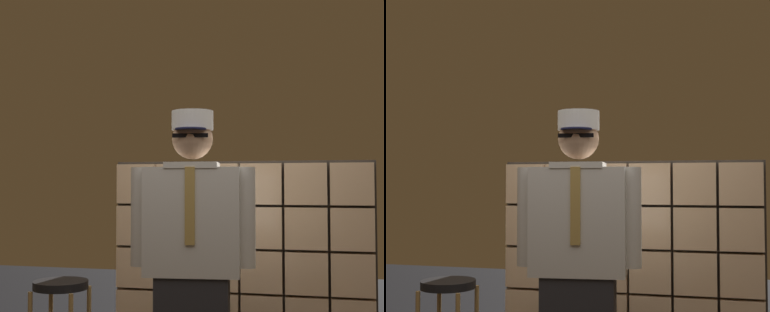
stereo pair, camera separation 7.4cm
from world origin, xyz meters
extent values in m
cube|color=#E0B78C|center=(-0.79, 1.32, 0.47)|extent=(0.30, 0.08, 0.30)
cube|color=#E0B78C|center=(-0.48, 1.32, 0.47)|extent=(0.30, 0.08, 0.30)
cube|color=#E0B78C|center=(-0.79, 1.32, 0.78)|extent=(0.30, 0.08, 0.30)
cube|color=#E0B78C|center=(-0.48, 1.32, 0.78)|extent=(0.30, 0.08, 0.30)
cube|color=#E0B78C|center=(-0.16, 1.32, 0.78)|extent=(0.30, 0.08, 0.30)
cube|color=#E0B78C|center=(0.16, 1.32, 0.78)|extent=(0.30, 0.08, 0.30)
cube|color=#E0B78C|center=(0.48, 1.32, 0.78)|extent=(0.30, 0.08, 0.30)
cube|color=#E0B78C|center=(0.79, 1.32, 0.78)|extent=(0.30, 0.08, 0.30)
cube|color=#E0B78C|center=(-0.79, 1.32, 1.10)|extent=(0.30, 0.08, 0.30)
cube|color=#E0B78C|center=(-0.48, 1.32, 1.10)|extent=(0.30, 0.08, 0.30)
cube|color=#E0B78C|center=(-0.16, 1.32, 1.10)|extent=(0.30, 0.08, 0.30)
cube|color=#E0B78C|center=(0.16, 1.32, 1.10)|extent=(0.30, 0.08, 0.30)
cube|color=#E0B78C|center=(0.48, 1.32, 1.10)|extent=(0.30, 0.08, 0.30)
cube|color=#E0B78C|center=(0.79, 1.32, 1.10)|extent=(0.30, 0.08, 0.30)
cube|color=#E0B78C|center=(-0.79, 1.32, 1.42)|extent=(0.30, 0.08, 0.30)
cube|color=#E0B78C|center=(-0.48, 1.32, 1.42)|extent=(0.30, 0.08, 0.30)
cube|color=#E0B78C|center=(-0.16, 1.32, 1.42)|extent=(0.30, 0.08, 0.30)
cube|color=#E0B78C|center=(0.16, 1.32, 1.42)|extent=(0.30, 0.08, 0.30)
cube|color=#E0B78C|center=(0.48, 1.32, 1.42)|extent=(0.30, 0.08, 0.30)
cube|color=#E0B78C|center=(0.79, 1.32, 1.42)|extent=(0.30, 0.08, 0.30)
cube|color=#38332D|center=(0.00, 1.37, 0.78)|extent=(1.92, 0.02, 1.61)
cube|color=silver|center=(-0.15, 0.43, 1.20)|extent=(0.58, 0.30, 0.63)
cube|color=tan|center=(-0.13, 0.30, 1.30)|extent=(0.06, 0.02, 0.44)
cube|color=silver|center=(-0.15, 0.43, 1.53)|extent=(0.33, 0.28, 0.04)
sphere|color=tan|center=(-0.15, 0.43, 1.68)|extent=(0.24, 0.24, 0.24)
ellipsoid|color=black|center=(-0.14, 0.37, 1.64)|extent=(0.16, 0.10, 0.11)
cube|color=black|center=(-0.14, 0.32, 1.69)|extent=(0.20, 0.03, 0.02)
cylinder|color=#191E47|center=(-0.14, 0.34, 1.73)|extent=(0.20, 0.20, 0.01)
cylinder|color=white|center=(-0.15, 0.43, 1.79)|extent=(0.25, 0.25, 0.11)
cylinder|color=silver|center=(0.16, 0.46, 1.23)|extent=(0.12, 0.12, 0.58)
cylinder|color=silver|center=(-0.46, 0.39, 1.23)|extent=(0.12, 0.12, 0.58)
cylinder|color=black|center=(-1.00, 0.46, 0.79)|extent=(0.34, 0.34, 0.05)
camera|label=1|loc=(0.60, -2.78, 1.43)|focal=52.72mm
camera|label=2|loc=(0.67, -2.77, 1.43)|focal=52.72mm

